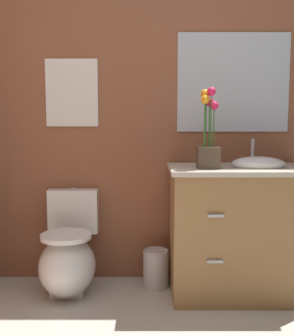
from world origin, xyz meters
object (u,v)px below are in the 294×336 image
at_px(toilet, 70,258).
at_px(trash_bin, 157,268).
at_px(wall_mirror, 235,83).
at_px(vanity_cabinet, 240,230).
at_px(wall_poster, 73,93).
at_px(flower_vase, 210,141).

xyz_separation_m(toilet, trash_bin, (0.60, 0.09, -0.11)).
relative_size(trash_bin, wall_mirror, 0.34).
relative_size(vanity_cabinet, trash_bin, 3.88).
bearing_deg(wall_poster, wall_mirror, 0.00).
xyz_separation_m(trash_bin, wall_poster, (-0.60, 0.18, 1.24)).
distance_m(toilet, flower_vase, 1.24).
bearing_deg(vanity_cabinet, trash_bin, 168.63).
bearing_deg(vanity_cabinet, wall_poster, 165.79).
bearing_deg(vanity_cabinet, wall_mirror, 90.52).
height_order(toilet, wall_mirror, wall_mirror).
bearing_deg(wall_poster, trash_bin, -16.79).
height_order(toilet, trash_bin, toilet).
bearing_deg(wall_mirror, vanity_cabinet, -89.48).
bearing_deg(wall_mirror, flower_vase, -121.58).
height_order(flower_vase, wall_mirror, wall_mirror).
distance_m(vanity_cabinet, flower_vase, 0.65).
bearing_deg(flower_vase, vanity_cabinet, 17.56).
bearing_deg(trash_bin, toilet, -171.87).
distance_m(vanity_cabinet, wall_mirror, 1.04).
height_order(wall_poster, wall_mirror, wall_mirror).
relative_size(vanity_cabinet, wall_mirror, 1.32).
bearing_deg(wall_poster, toilet, -90.00).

